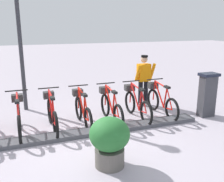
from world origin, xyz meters
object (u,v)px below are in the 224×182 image
object	(u,v)px
bike_docked_4	(52,113)
planter_bush	(110,139)
bike_docked_2	(110,107)
lamp_post	(18,18)
bike_docked_3	(82,110)
payment_kiosk	(207,94)
bike_docked_0	(161,101)
bike_docked_1	(137,103)
worker_near_rack	(144,78)
bike_docked_5	(19,117)

from	to	relation	value
bike_docked_4	planter_bush	xyz separation A→B (m)	(-2.17, -0.78, 0.11)
bike_docked_2	lamp_post	distance (m)	3.72
bike_docked_3	payment_kiosk	bearing A→B (deg)	-99.12
bike_docked_4	lamp_post	size ratio (longest dim) A/B	0.40
bike_docked_0	bike_docked_3	bearing A→B (deg)	90.00
bike_docked_3	bike_docked_2	bearing A→B (deg)	-90.00
bike_docked_1	bike_docked_4	distance (m)	2.38
worker_near_rack	bike_docked_4	bearing A→B (deg)	108.27
bike_docked_5	planter_bush	size ratio (longest dim) A/B	1.77
payment_kiosk	bike_docked_2	distance (m)	2.84
worker_near_rack	lamp_post	bearing A→B (deg)	76.86
planter_bush	payment_kiosk	bearing A→B (deg)	-65.93
bike_docked_0	lamp_post	distance (m)	4.82
payment_kiosk	bike_docked_0	distance (m)	1.33
worker_near_rack	payment_kiosk	bearing A→B (deg)	-142.34
lamp_post	planter_bush	world-z (taller)	lamp_post
payment_kiosk	bike_docked_1	distance (m)	2.07
bike_docked_0	lamp_post	world-z (taller)	lamp_post
bike_docked_0	planter_bush	world-z (taller)	bike_docked_0
bike_docked_2	bike_docked_0	bearing A→B (deg)	-90.00
payment_kiosk	bike_docked_5	size ratio (longest dim) A/B	0.74
bike_docked_1	bike_docked_5	world-z (taller)	same
payment_kiosk	planter_bush	distance (m)	3.92
bike_docked_0	bike_docked_4	xyz separation A→B (m)	(0.00, 3.17, 0.00)
bike_docked_3	lamp_post	world-z (taller)	lamp_post
bike_docked_2	bike_docked_1	bearing A→B (deg)	-90.00
bike_docked_3	bike_docked_5	size ratio (longest dim) A/B	1.00
bike_docked_0	bike_docked_5	size ratio (longest dim) A/B	1.00
bike_docked_0	bike_docked_1	size ratio (longest dim) A/B	1.00
payment_kiosk	bike_docked_5	xyz separation A→B (m)	(0.57, 5.15, -0.24)
bike_docked_0	bike_docked_3	xyz separation A→B (m)	(0.00, 2.38, 0.00)
bike_docked_1	bike_docked_2	world-z (taller)	same
bike_docked_0	bike_docked_3	size ratio (longest dim) A/B	1.00
bike_docked_3	bike_docked_5	xyz separation A→B (m)	(0.00, 1.59, 0.00)
bike_docked_0	worker_near_rack	bearing A→B (deg)	2.96
bike_docked_1	worker_near_rack	bearing A→B (deg)	-35.70
bike_docked_1	planter_bush	xyz separation A→B (m)	(-2.17, 1.60, 0.11)
payment_kiosk	bike_docked_1	size ratio (longest dim) A/B	0.74
lamp_post	bike_docked_5	bearing A→B (deg)	173.56
bike_docked_2	planter_bush	bearing A→B (deg)	159.55
bike_docked_2	payment_kiosk	bearing A→B (deg)	-101.67
bike_docked_4	lamp_post	distance (m)	3.09
bike_docked_5	lamp_post	xyz separation A→B (m)	(1.89, -0.21, 2.37)
payment_kiosk	bike_docked_0	world-z (taller)	payment_kiosk
payment_kiosk	worker_near_rack	bearing A→B (deg)	37.66
planter_bush	worker_near_rack	bearing A→B (deg)	-36.20
bike_docked_2	bike_docked_5	xyz separation A→B (m)	(0.00, 2.38, 0.00)
bike_docked_4	planter_bush	size ratio (longest dim) A/B	1.77
bike_docked_4	planter_bush	bearing A→B (deg)	-160.32
bike_docked_1	bike_docked_3	distance (m)	1.59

